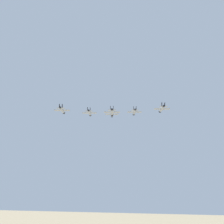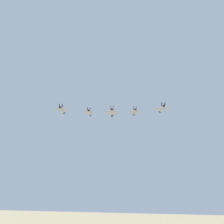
{
  "view_description": "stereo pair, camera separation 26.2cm",
  "coord_description": "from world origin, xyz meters",
  "px_view_note": "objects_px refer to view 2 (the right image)",
  "views": [
    {
      "loc": [
        -223.08,
        -22.52,
        94.17
      ],
      "look_at": [
        -51.19,
        10.48,
        137.78
      ],
      "focal_mm": 43.54,
      "sensor_mm": 36.0,
      "label": 1
    },
    {
      "loc": [
        -223.03,
        -22.78,
        94.17
      ],
      "look_at": [
        -51.19,
        10.48,
        137.78
      ],
      "focal_mm": 43.54,
      "sensor_mm": 36.0,
      "label": 2
    }
  ],
  "objects_px": {
    "jet_lead": "(112,114)",
    "jet_left_wingman": "(90,113)",
    "jet_right_wingman": "(134,112)",
    "jet_left_outer": "(62,110)",
    "jet_slot_rear": "(112,112)",
    "jet_right_outer": "(162,109)"
  },
  "relations": [
    {
      "from": "jet_lead",
      "to": "jet_left_wingman",
      "type": "height_order",
      "value": "jet_lead"
    },
    {
      "from": "jet_right_wingman",
      "to": "jet_lead",
      "type": "bearing_deg",
      "value": 41.16
    },
    {
      "from": "jet_left_outer",
      "to": "jet_slot_rear",
      "type": "xyz_separation_m",
      "value": [
        5.89,
        -30.32,
        -1.24
      ]
    },
    {
      "from": "jet_right_outer",
      "to": "jet_lead",
      "type": "bearing_deg",
      "value": 40.58
    },
    {
      "from": "jet_right_outer",
      "to": "jet_right_wingman",
      "type": "bearing_deg",
      "value": 40.58
    },
    {
      "from": "jet_right_wingman",
      "to": "jet_slot_rear",
      "type": "height_order",
      "value": "jet_right_wingman"
    },
    {
      "from": "jet_right_wingman",
      "to": "jet_right_outer",
      "type": "relative_size",
      "value": 0.99
    },
    {
      "from": "jet_lead",
      "to": "jet_slot_rear",
      "type": "bearing_deg",
      "value": 179.77
    },
    {
      "from": "jet_right_wingman",
      "to": "jet_slot_rear",
      "type": "distance_m",
      "value": 24.3
    },
    {
      "from": "jet_lead",
      "to": "jet_slot_rear",
      "type": "relative_size",
      "value": 0.99
    },
    {
      "from": "jet_lead",
      "to": "jet_right_wingman",
      "type": "distance_m",
      "value": 24.01
    },
    {
      "from": "jet_right_wingman",
      "to": "jet_slot_rear",
      "type": "bearing_deg",
      "value": 140.43
    },
    {
      "from": "jet_slot_rear",
      "to": "jet_left_wingman",
      "type": "bearing_deg",
      "value": 41.11
    },
    {
      "from": "jet_left_wingman",
      "to": "jet_right_outer",
      "type": "xyz_separation_m",
      "value": [
        -9.0,
        -48.94,
        -1.84
      ]
    },
    {
      "from": "jet_left_outer",
      "to": "jet_slot_rear",
      "type": "height_order",
      "value": "jet_left_outer"
    },
    {
      "from": "jet_right_outer",
      "to": "jet_slot_rear",
      "type": "xyz_separation_m",
      "value": [
        -5.89,
        30.32,
        -2.16
      ]
    },
    {
      "from": "jet_lead",
      "to": "jet_right_outer",
      "type": "relative_size",
      "value": 1.0
    },
    {
      "from": "jet_right_wingman",
      "to": "jet_right_outer",
      "type": "xyz_separation_m",
      "value": [
        -14.89,
        -18.62,
        -2.53
      ]
    },
    {
      "from": "jet_left_wingman",
      "to": "jet_right_wingman",
      "type": "height_order",
      "value": "jet_right_wingman"
    },
    {
      "from": "jet_lead",
      "to": "jet_right_outer",
      "type": "height_order",
      "value": "jet_lead"
    },
    {
      "from": "jet_lead",
      "to": "jet_left_wingman",
      "type": "xyz_separation_m",
      "value": [
        -20.78,
        11.7,
        -3.47
      ]
    },
    {
      "from": "jet_left_outer",
      "to": "jet_right_outer",
      "type": "height_order",
      "value": "jet_right_outer"
    }
  ]
}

